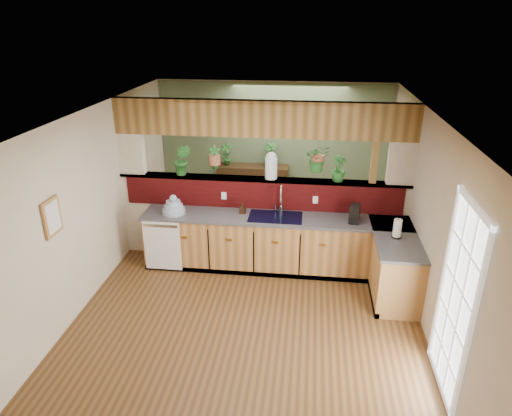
# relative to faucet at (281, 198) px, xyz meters

# --- Properties ---
(ground) EXTENTS (4.60, 7.00, 0.01)m
(ground) POSITION_rel_faucet_xyz_m (-0.32, -1.13, -1.15)
(ground) COLOR #55361A
(ground) RESTS_ON ground
(ceiling) EXTENTS (4.60, 7.00, 0.01)m
(ceiling) POSITION_rel_faucet_xyz_m (-0.32, -1.13, 1.45)
(ceiling) COLOR brown
(ceiling) RESTS_ON ground
(wall_back) EXTENTS (4.60, 0.02, 2.60)m
(wall_back) POSITION_rel_faucet_xyz_m (-0.32, 2.37, 0.15)
(wall_back) COLOR beige
(wall_back) RESTS_ON ground
(wall_left) EXTENTS (0.02, 7.00, 2.60)m
(wall_left) POSITION_rel_faucet_xyz_m (-2.62, -1.13, 0.15)
(wall_left) COLOR beige
(wall_left) RESTS_ON ground
(wall_right) EXTENTS (0.02, 7.00, 2.60)m
(wall_right) POSITION_rel_faucet_xyz_m (1.98, -1.13, 0.15)
(wall_right) COLOR beige
(wall_right) RESTS_ON ground
(pass_through_partition) EXTENTS (4.60, 0.21, 2.60)m
(pass_through_partition) POSITION_rel_faucet_xyz_m (-0.29, 0.22, 0.04)
(pass_through_partition) COLOR beige
(pass_through_partition) RESTS_ON ground
(pass_through_ledge) EXTENTS (4.60, 0.21, 0.04)m
(pass_through_ledge) POSITION_rel_faucet_xyz_m (-0.32, 0.22, 0.22)
(pass_through_ledge) COLOR brown
(pass_through_ledge) RESTS_ON ground
(header_beam) EXTENTS (4.60, 0.15, 0.55)m
(header_beam) POSITION_rel_faucet_xyz_m (-0.32, 0.22, 1.17)
(header_beam) COLOR brown
(header_beam) RESTS_ON ground
(sage_backwall) EXTENTS (4.55, 0.02, 2.55)m
(sage_backwall) POSITION_rel_faucet_xyz_m (-0.32, 2.35, 0.15)
(sage_backwall) COLOR #4F6343
(sage_backwall) RESTS_ON ground
(countertop) EXTENTS (4.14, 1.52, 0.90)m
(countertop) POSITION_rel_faucet_xyz_m (0.52, -0.26, -0.70)
(countertop) COLOR #9B6935
(countertop) RESTS_ON ground
(dishwasher) EXTENTS (0.58, 0.03, 0.82)m
(dishwasher) POSITION_rel_faucet_xyz_m (-1.80, -0.47, -0.70)
(dishwasher) COLOR white
(dishwasher) RESTS_ON ground
(navy_sink) EXTENTS (0.82, 0.50, 0.18)m
(navy_sink) POSITION_rel_faucet_xyz_m (-0.07, -0.16, -0.33)
(navy_sink) COLOR black
(navy_sink) RESTS_ON countertop
(french_door) EXTENTS (0.06, 1.02, 2.16)m
(french_door) POSITION_rel_faucet_xyz_m (1.95, -2.43, -0.10)
(french_door) COLOR white
(french_door) RESTS_ON ground
(framed_print) EXTENTS (0.04, 0.35, 0.45)m
(framed_print) POSITION_rel_faucet_xyz_m (-2.59, -1.93, 0.40)
(framed_print) COLOR #9B6935
(framed_print) RESTS_ON wall_left
(faucet) EXTENTS (0.21, 0.21, 0.47)m
(faucet) POSITION_rel_faucet_xyz_m (0.00, 0.00, 0.00)
(faucet) COLOR #B7B7B2
(faucet) RESTS_ON countertop
(dish_stack) EXTENTS (0.35, 0.35, 0.31)m
(dish_stack) POSITION_rel_faucet_xyz_m (-1.65, -0.21, -0.16)
(dish_stack) COLOR #96A8C2
(dish_stack) RESTS_ON countertop
(soap_dispenser) EXTENTS (0.09, 0.10, 0.19)m
(soap_dispenser) POSITION_rel_faucet_xyz_m (-0.59, -0.07, -0.16)
(soap_dispenser) COLOR #372014
(soap_dispenser) RESTS_ON countertop
(coffee_maker) EXTENTS (0.14, 0.24, 0.27)m
(coffee_maker) POSITION_rel_faucet_xyz_m (1.12, -0.20, -0.13)
(coffee_maker) COLOR black
(coffee_maker) RESTS_ON countertop
(paper_towel) EXTENTS (0.13, 0.13, 0.29)m
(paper_towel) POSITION_rel_faucet_xyz_m (1.66, -0.65, -0.12)
(paper_towel) COLOR black
(paper_towel) RESTS_ON countertop
(glass_jar) EXTENTS (0.19, 0.19, 0.43)m
(glass_jar) POSITION_rel_faucet_xyz_m (-0.18, 0.22, 0.45)
(glass_jar) COLOR silver
(glass_jar) RESTS_ON pass_through_ledge
(ledge_plant_left) EXTENTS (0.29, 0.24, 0.50)m
(ledge_plant_left) POSITION_rel_faucet_xyz_m (-1.59, 0.22, 0.49)
(ledge_plant_left) COLOR #205920
(ledge_plant_left) RESTS_ON pass_through_ledge
(ledge_plant_right) EXTENTS (0.29, 0.29, 0.40)m
(ledge_plant_right) POSITION_rel_faucet_xyz_m (0.86, 0.22, 0.44)
(ledge_plant_right) COLOR #205920
(ledge_plant_right) RESTS_ON pass_through_ledge
(hanging_plant_a) EXTENTS (0.23, 0.19, 0.49)m
(hanging_plant_a) POSITION_rel_faucet_xyz_m (-1.07, 0.22, 0.67)
(hanging_plant_a) COLOR brown
(hanging_plant_a) RESTS_ON header_beam
(hanging_plant_b) EXTENTS (0.43, 0.38, 0.55)m
(hanging_plant_b) POSITION_rel_faucet_xyz_m (0.54, 0.22, 0.78)
(hanging_plant_b) COLOR brown
(hanging_plant_b) RESTS_ON header_beam
(shelving_console) EXTENTS (1.42, 0.39, 0.94)m
(shelving_console) POSITION_rel_faucet_xyz_m (-0.71, 2.12, -0.65)
(shelving_console) COLOR black
(shelving_console) RESTS_ON ground
(shelf_plant_a) EXTENTS (0.27, 0.22, 0.46)m
(shelf_plant_a) POSITION_rel_faucet_xyz_m (-1.24, 2.12, 0.05)
(shelf_plant_a) COLOR #205920
(shelf_plant_a) RESTS_ON shelving_console
(shelf_plant_b) EXTENTS (0.35, 0.35, 0.49)m
(shelf_plant_b) POSITION_rel_faucet_xyz_m (-0.36, 2.12, 0.07)
(shelf_plant_b) COLOR #205920
(shelf_plant_b) RESTS_ON shelving_console
(floor_plant) EXTENTS (0.81, 0.76, 0.71)m
(floor_plant) POSITION_rel_faucet_xyz_m (0.93, 1.02, -0.80)
(floor_plant) COLOR #205920
(floor_plant) RESTS_ON ground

